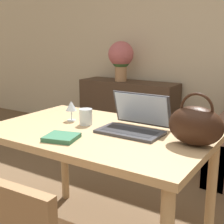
% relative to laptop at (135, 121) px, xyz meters
% --- Properties ---
extents(dining_table, '(1.29, 0.82, 0.76)m').
position_rel_laptop_xyz_m(dining_table, '(-0.19, -0.11, -0.15)').
color(dining_table, tan).
rests_on(dining_table, ground_plane).
extents(sideboard, '(1.29, 0.40, 0.75)m').
position_rel_laptop_xyz_m(sideboard, '(-1.14, 1.92, -0.45)').
color(sideboard, '#4C3828').
rests_on(sideboard, ground_plane).
extents(laptop, '(0.36, 0.28, 0.21)m').
position_rel_laptop_xyz_m(laptop, '(0.00, 0.00, 0.00)').
color(laptop, '#38383D').
rests_on(laptop, dining_table).
extents(drinking_glass, '(0.08, 0.08, 0.10)m').
position_rel_laptop_xyz_m(drinking_glass, '(-0.32, -0.05, -0.01)').
color(drinking_glass, silver).
rests_on(drinking_glass, dining_table).
extents(wine_glass, '(0.07, 0.07, 0.13)m').
position_rel_laptop_xyz_m(wine_glass, '(-0.45, -0.03, 0.04)').
color(wine_glass, silver).
rests_on(wine_glass, dining_table).
extents(handbag, '(0.28, 0.17, 0.27)m').
position_rel_laptop_xyz_m(handbag, '(0.37, -0.06, 0.05)').
color(handbag, black).
rests_on(handbag, dining_table).
extents(flower_vase, '(0.32, 0.32, 0.50)m').
position_rel_laptop_xyz_m(flower_vase, '(-1.23, 1.88, 0.23)').
color(flower_vase, tan).
rests_on(flower_vase, sideboard).
extents(book, '(0.20, 0.19, 0.02)m').
position_rel_laptop_xyz_m(book, '(-0.25, -0.36, -0.05)').
color(book, '#336B4C').
rests_on(book, dining_table).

